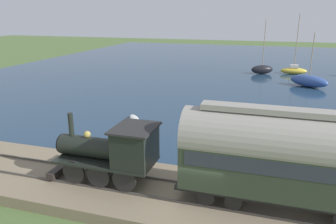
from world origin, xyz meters
TOP-DOWN VIEW (x-y plane):
  - ground_plane at (0.00, 0.00)m, footprint 200.00×200.00m
  - harbor_water at (43.26, 0.00)m, footprint 80.00×80.00m
  - rail_embankment at (0.18, 0.00)m, footprint 5.57×56.00m
  - steam_locomotive at (0.18, 4.24)m, footprint 2.34×5.54m
  - passenger_coach at (0.18, -3.84)m, footprint 2.41×9.50m
  - sailboat_black at (37.71, -1.73)m, footprint 2.54×3.56m
  - sailboat_blue at (30.13, -7.57)m, footprint 4.05×5.00m
  - sailboat_yellow at (39.12, -6.30)m, footprint 1.60×3.91m
  - rowboat_mid_harbor at (11.11, 7.86)m, footprint 2.75×2.16m
  - rowboat_off_pier at (7.60, -6.64)m, footprint 2.23×2.79m

SIDE VIEW (x-z plane):
  - ground_plane at x=0.00m, z-range 0.00..0.00m
  - harbor_water at x=43.26m, z-range 0.00..0.01m
  - rowboat_mid_harbor at x=11.11m, z-range 0.01..0.34m
  - rowboat_off_pier at x=7.60m, z-range 0.01..0.39m
  - rail_embankment at x=0.18m, z-range -0.06..0.64m
  - sailboat_yellow at x=39.12m, z-range -3.79..4.98m
  - sailboat_black at x=37.71m, z-range -3.24..4.67m
  - sailboat_blue at x=30.13m, z-range -2.55..4.05m
  - steam_locomotive at x=0.18m, z-range 0.73..4.09m
  - passenger_coach at x=0.18m, z-range 0.90..5.36m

